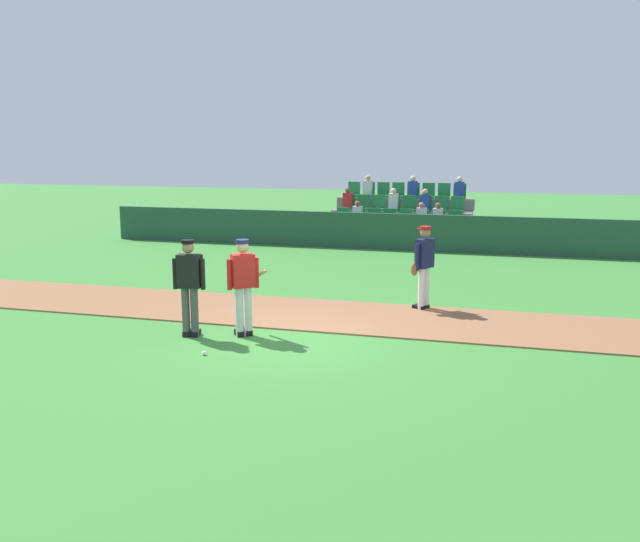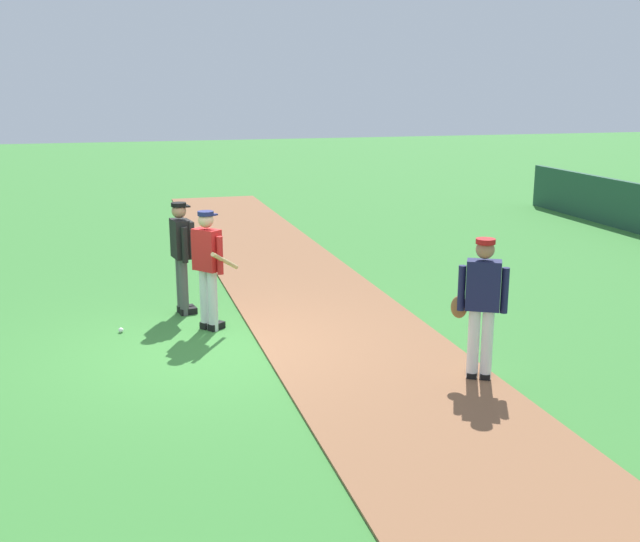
% 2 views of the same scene
% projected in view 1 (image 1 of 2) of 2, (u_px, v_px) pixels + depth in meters
% --- Properties ---
extents(ground_plane, '(80.00, 80.00, 0.00)m').
position_uv_depth(ground_plane, '(282.00, 341.00, 12.18)').
color(ground_plane, '#387A33').
extents(infield_dirt_path, '(28.00, 2.58, 0.03)m').
position_uv_depth(infield_dirt_path, '(313.00, 314.00, 14.04)').
color(infield_dirt_path, brown).
rests_on(infield_dirt_path, ground).
extents(dugout_fence, '(20.00, 0.16, 1.19)m').
position_uv_depth(dugout_fence, '(392.00, 232.00, 22.59)').
color(dugout_fence, '#234C38').
rests_on(dugout_fence, ground).
extents(stadium_bleachers, '(5.00, 2.95, 2.30)m').
position_uv_depth(stadium_bleachers, '(401.00, 224.00, 24.35)').
color(stadium_bleachers, slate).
rests_on(stadium_bleachers, ground).
extents(batter_red_jersey, '(0.72, 0.69, 1.76)m').
position_uv_depth(batter_red_jersey, '(243.00, 283.00, 12.32)').
color(batter_red_jersey, silver).
rests_on(batter_red_jersey, ground).
extents(umpire_home_plate, '(0.58, 0.35, 1.76)m').
position_uv_depth(umpire_home_plate, '(189.00, 282.00, 12.29)').
color(umpire_home_plate, '#4C4C4C').
rests_on(umpire_home_plate, ground).
extents(runner_navy_jersey, '(0.46, 0.60, 1.76)m').
position_uv_depth(runner_navy_jersey, '(424.00, 265.00, 14.28)').
color(runner_navy_jersey, white).
rests_on(runner_navy_jersey, ground).
extents(baseball, '(0.07, 0.07, 0.07)m').
position_uv_depth(baseball, '(204.00, 353.00, 11.34)').
color(baseball, white).
rests_on(baseball, ground).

